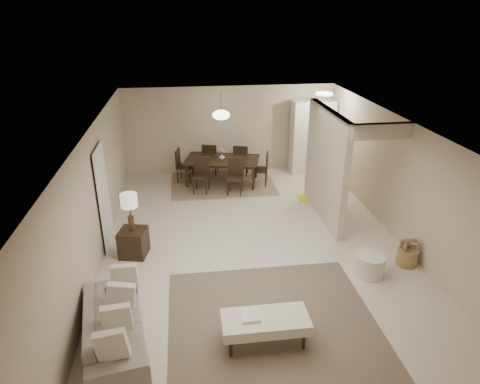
{
  "coord_description": "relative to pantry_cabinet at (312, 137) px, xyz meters",
  "views": [
    {
      "loc": [
        -1.31,
        -7.42,
        4.51
      ],
      "look_at": [
        -0.24,
        0.47,
        1.05
      ],
      "focal_mm": 32.0,
      "sensor_mm": 36.0,
      "label": 1
    }
  ],
  "objects": [
    {
      "name": "floor",
      "position": [
        -2.35,
        -4.15,
        -1.05
      ],
      "size": [
        9.0,
        9.0,
        0.0
      ],
      "primitive_type": "plane",
      "color": "beige",
      "rests_on": "ground"
    },
    {
      "name": "ceiling",
      "position": [
        -2.35,
        -4.15,
        1.45
      ],
      "size": [
        9.0,
        9.0,
        0.0
      ],
      "primitive_type": "plane",
      "rotation": [
        3.14,
        0.0,
        0.0
      ],
      "color": "white",
      "rests_on": "back_wall"
    },
    {
      "name": "back_wall",
      "position": [
        -2.35,
        0.35,
        0.2
      ],
      "size": [
        6.0,
        0.0,
        6.0
      ],
      "primitive_type": "plane",
      "rotation": [
        1.57,
        0.0,
        0.0
      ],
      "color": "#C5B095",
      "rests_on": "floor"
    },
    {
      "name": "left_wall",
      "position": [
        -5.35,
        -4.15,
        0.2
      ],
      "size": [
        0.0,
        9.0,
        9.0
      ],
      "primitive_type": "plane",
      "rotation": [
        1.57,
        0.0,
        1.57
      ],
      "color": "#C5B095",
      "rests_on": "floor"
    },
    {
      "name": "right_wall",
      "position": [
        0.65,
        -4.15,
        0.2
      ],
      "size": [
        0.0,
        9.0,
        9.0
      ],
      "primitive_type": "plane",
      "rotation": [
        1.57,
        0.0,
        -1.57
      ],
      "color": "#C5B095",
      "rests_on": "floor"
    },
    {
      "name": "partition",
      "position": [
        -0.55,
        -2.9,
        0.2
      ],
      "size": [
        0.15,
        2.5,
        2.5
      ],
      "primitive_type": "cube",
      "color": "#C5B095",
      "rests_on": "floor"
    },
    {
      "name": "doorway",
      "position": [
        -5.32,
        -3.55,
        -0.03
      ],
      "size": [
        0.04,
        0.9,
        2.04
      ],
      "primitive_type": "cube",
      "color": "black",
      "rests_on": "floor"
    },
    {
      "name": "pantry_cabinet",
      "position": [
        0.0,
        0.0,
        0.0
      ],
      "size": [
        1.2,
        0.55,
        2.1
      ],
      "primitive_type": "cube",
      "color": "white",
      "rests_on": "floor"
    },
    {
      "name": "flush_light",
      "position": [
        -0.05,
        -0.95,
        1.41
      ],
      "size": [
        0.44,
        0.44,
        0.05
      ],
      "primitive_type": "cylinder",
      "color": "white",
      "rests_on": "ceiling"
    },
    {
      "name": "living_rug",
      "position": [
        -2.45,
        -6.5,
        -1.04
      ],
      "size": [
        3.2,
        3.2,
        0.01
      ],
      "primitive_type": "cube",
      "color": "brown",
      "rests_on": "floor"
    },
    {
      "name": "sofa",
      "position": [
        -4.8,
        -6.5,
        -0.75
      ],
      "size": [
        2.15,
        1.14,
        0.6
      ],
      "primitive_type": "imported",
      "rotation": [
        0.0,
        0.0,
        1.74
      ],
      "color": "gray",
      "rests_on": "floor"
    },
    {
      "name": "ottoman_bench",
      "position": [
        -2.65,
        -6.8,
        -0.69
      ],
      "size": [
        1.26,
        0.58,
        0.45
      ],
      "rotation": [
        0.0,
        0.0,
        -0.0
      ],
      "color": "silver",
      "rests_on": "living_rug"
    },
    {
      "name": "side_table",
      "position": [
        -4.75,
        -4.09,
        -0.78
      ],
      "size": [
        0.6,
        0.6,
        0.55
      ],
      "primitive_type": "cube",
      "rotation": [
        0.0,
        0.0,
        -0.23
      ],
      "color": "black",
      "rests_on": "floor"
    },
    {
      "name": "table_lamp",
      "position": [
        -4.75,
        -4.09,
        0.06
      ],
      "size": [
        0.32,
        0.32,
        0.76
      ],
      "color": "#4C3820",
      "rests_on": "side_table"
    },
    {
      "name": "round_pouf",
      "position": [
        -0.44,
        -5.39,
        -0.85
      ],
      "size": [
        0.53,
        0.53,
        0.41
      ],
      "primitive_type": "cylinder",
      "color": "silver",
      "rests_on": "floor"
    },
    {
      "name": "wicker_basket",
      "position": [
        0.4,
        -5.14,
        -0.89
      ],
      "size": [
        0.48,
        0.48,
        0.33
      ],
      "primitive_type": "cylinder",
      "rotation": [
        0.0,
        0.0,
        -0.28
      ],
      "color": "olive",
      "rests_on": "floor"
    },
    {
      "name": "dining_rug",
      "position": [
        -2.67,
        -0.61,
        -1.04
      ],
      "size": [
        2.8,
        2.1,
        0.01
      ],
      "primitive_type": "cube",
      "color": "#8C7257",
      "rests_on": "floor"
    },
    {
      "name": "dining_table",
      "position": [
        -2.67,
        -0.61,
        -0.7
      ],
      "size": [
        2.2,
        1.57,
        0.7
      ],
      "primitive_type": "imported",
      "rotation": [
        0.0,
        0.0,
        -0.25
      ],
      "color": "black",
      "rests_on": "dining_rug"
    },
    {
      "name": "dining_chairs",
      "position": [
        -2.67,
        -0.61,
        -0.58
      ],
      "size": [
        2.52,
        2.08,
        0.93
      ],
      "color": "black",
      "rests_on": "dining_rug"
    },
    {
      "name": "vase",
      "position": [
        -2.67,
        -0.61,
        -0.28
      ],
      "size": [
        0.18,
        0.18,
        0.15
      ],
      "primitive_type": "imported",
      "rotation": [
        0.0,
        0.0,
        -0.22
      ],
      "color": "white",
      "rests_on": "dining_table"
    },
    {
      "name": "yellow_mat",
      "position": [
        -0.38,
        -1.94,
        -1.04
      ],
      "size": [
        0.99,
        0.66,
        0.01
      ],
      "primitive_type": "cube",
      "rotation": [
        0.0,
        0.0,
        -0.1
      ],
      "color": "yellow",
      "rests_on": "floor"
    },
    {
      "name": "pendant_light",
      "position": [
        -2.67,
        -0.61,
        0.87
      ],
      "size": [
        0.46,
        0.46,
        0.71
      ],
      "color": "#4C3820",
      "rests_on": "ceiling"
    }
  ]
}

